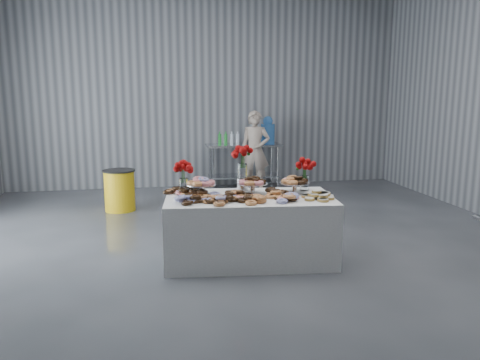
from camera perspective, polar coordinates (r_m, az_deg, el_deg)
The scene contains 16 objects.
ground at distance 5.59m, azimuth 1.37°, elevation -9.47°, with size 9.00×9.00×0.00m, color #35373C.
room_walls at distance 5.32m, azimuth -1.70°, elevation 18.39°, with size 8.04×9.04×4.02m.
display_table at distance 5.43m, azimuth 1.15°, elevation -5.91°, with size 1.90×1.00×0.75m, color white.
prep_table at distance 9.50m, azimuth 0.44°, elevation 2.72°, with size 1.50×0.60×0.90m.
donut_mounds at distance 5.28m, azimuth 1.28°, elevation -1.69°, with size 1.80×0.80×0.09m, color #BA7844, non-canonical shape.
cake_stand_left at distance 5.43m, azimuth -4.78°, elevation -0.36°, with size 0.36×0.36×0.17m.
cake_stand_mid at distance 5.46m, azimuth 1.53°, elevation -0.26°, with size 0.36×0.36×0.17m.
cake_stand_right at distance 5.53m, azimuth 6.69°, elevation -0.18°, with size 0.36×0.36×0.17m.
danish_pile at distance 5.31m, azimuth 9.42°, elevation -1.65°, with size 0.48×0.48×0.11m, color white, non-canonical shape.
bouquet_left at distance 5.50m, azimuth -6.89°, elevation 1.41°, with size 0.26×0.26×0.42m.
bouquet_right at distance 5.68m, azimuth 7.91°, elevation 1.68°, with size 0.26×0.26×0.42m.
bouquet_center at distance 5.61m, azimuth 0.31°, elevation 2.51°, with size 0.26×0.26×0.57m.
water_jug at distance 9.55m, azimuth 3.41°, elevation 5.95°, with size 0.28×0.28×0.55m.
drink_bottles at distance 9.30m, azimuth -1.39°, elevation 5.13°, with size 0.54×0.08×0.27m, color #268C33, non-canonical shape.
person at distance 9.22m, azimuth 1.85°, elevation 3.54°, with size 0.58×0.38×1.58m, color #CC8C93.
trash_barrel at distance 7.94m, azimuth -14.47°, elevation -1.21°, with size 0.53×0.53×0.68m.
Camera 1 is at (-1.08, -5.14, 1.91)m, focal length 35.00 mm.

